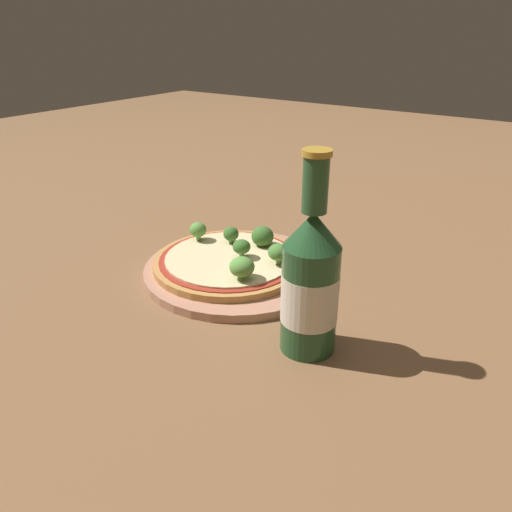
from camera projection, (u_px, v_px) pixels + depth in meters
The scene contains 10 objects.
ground_plane at pixel (252, 272), 0.72m from camera, with size 3.00×3.00×0.00m, color brown.
plate at pixel (238, 270), 0.72m from camera, with size 0.27×0.27×0.01m.
pizza at pixel (229, 261), 0.71m from camera, with size 0.22×0.22×0.01m.
broccoli_floret_0 at pixel (242, 267), 0.64m from camera, with size 0.03×0.03×0.03m.
broccoli_floret_1 at pixel (242, 247), 0.70m from camera, with size 0.03×0.03×0.03m.
broccoli_floret_2 at pixel (198, 230), 0.76m from camera, with size 0.03×0.03×0.03m.
broccoli_floret_3 at pixel (263, 236), 0.74m from camera, with size 0.03×0.03×0.03m.
broccoli_floret_4 at pixel (277, 253), 0.68m from camera, with size 0.03×0.03×0.03m.
broccoli_floret_5 at pixel (231, 234), 0.75m from camera, with size 0.02×0.02×0.03m.
beer_bottle at pixel (310, 282), 0.52m from camera, with size 0.06×0.06×0.22m.
Camera 1 is at (0.37, -0.53, 0.33)m, focal length 35.00 mm.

